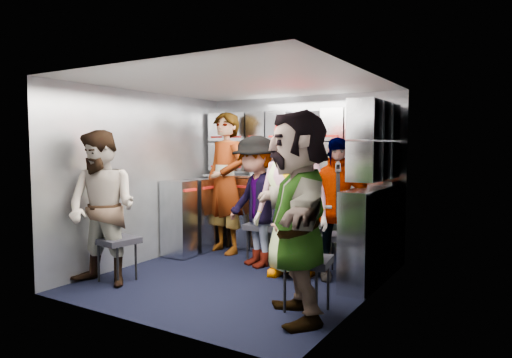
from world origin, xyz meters
The scene contains 29 objects.
floor centered at (0.00, 0.00, 0.00)m, with size 3.00×3.00×0.00m, color black.
wall_back centered at (0.00, 1.50, 1.05)m, with size 2.80×0.04×2.10m, color gray.
wall_left centered at (-1.40, 0.00, 1.05)m, with size 0.04×3.00×2.10m, color gray.
wall_right centered at (1.40, 0.00, 1.05)m, with size 0.04×3.00×2.10m, color gray.
ceiling centered at (0.00, 0.00, 2.10)m, with size 2.80×3.00×0.02m, color silver.
cart_bank_back centered at (0.00, 1.29, 0.49)m, with size 2.68×0.38×0.99m, color #989EA8.
cart_bank_left centered at (-1.19, 0.56, 0.49)m, with size 0.38×0.76×0.99m, color #989EA8.
counter centered at (0.00, 1.29, 1.01)m, with size 2.68×0.42×0.03m, color #BBBDC2.
locker_bank_back centered at (0.00, 1.35, 1.49)m, with size 2.68×0.28×0.82m, color #989EA8.
locker_bank_right centered at (1.25, 0.70, 1.49)m, with size 0.28×1.00×0.82m, color #989EA8.
right_cabinet centered at (1.25, 0.60, 0.50)m, with size 0.28×1.20×1.00m, color #989EA8.
coffee_niche centered at (0.18, 1.41, 1.47)m, with size 0.46×0.16×0.84m, color black, non-canonical shape.
red_latch_strip centered at (0.00, 1.09, 0.88)m, with size 2.60×0.02×0.03m, color maroon.
jump_seat_near_left centered at (-1.05, -0.78, 0.41)m, with size 0.44×0.43×0.47m.
jump_seat_mid_left centered at (-0.11, 0.69, 0.43)m, with size 0.46×0.44×0.48m.
jump_seat_center centered at (0.44, 0.58, 0.43)m, with size 0.46×0.44×0.48m.
jump_seat_mid_right centered at (0.89, 0.70, 0.40)m, with size 0.44×0.42×0.45m.
jump_seat_near_right centered at (1.05, -0.54, 0.42)m, with size 0.47×0.45×0.47m.
attendant_standing centered at (-0.82, 0.89, 0.94)m, with size 0.69×0.45×1.88m, color black.
attendant_arc_a centered at (-1.05, -0.96, 0.80)m, with size 0.78×0.61×1.60m, color black.
attendant_arc_b centered at (-0.11, 0.51, 0.78)m, with size 1.00×0.58×1.56m, color black.
attendant_arc_c centered at (0.44, 0.40, 0.88)m, with size 0.86×0.56×1.76m, color black.
attendant_arc_d centered at (0.89, 0.52, 0.76)m, with size 0.90×0.37×1.53m, color black.
attendant_arc_e centered at (1.05, -0.72, 0.87)m, with size 1.61×0.51×1.74m, color black.
bottle_left centered at (-0.62, 1.24, 1.17)m, with size 0.07×0.07×0.28m, color white.
bottle_mid centered at (-0.20, 1.24, 1.16)m, with size 0.06×0.06×0.25m, color white.
bottle_right centered at (0.58, 1.24, 1.14)m, with size 0.06×0.06×0.23m, color white.
cup_left centered at (-1.04, 1.23, 1.08)m, with size 0.08×0.08×0.10m, color tan.
cup_right centered at (0.99, 1.23, 1.08)m, with size 0.07×0.07×0.10m, color tan.
Camera 1 is at (2.70, -4.08, 1.44)m, focal length 32.00 mm.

